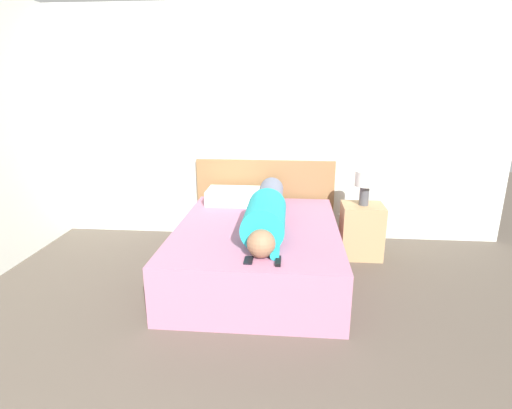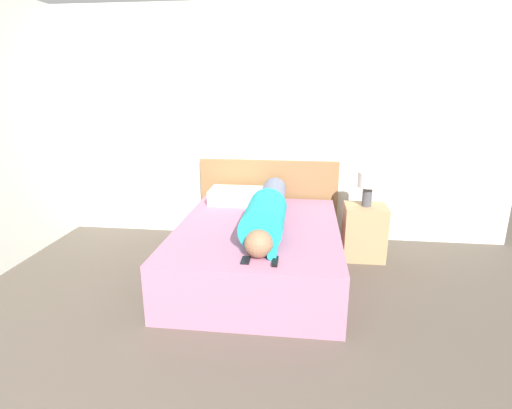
{
  "view_description": "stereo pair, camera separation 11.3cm",
  "coord_description": "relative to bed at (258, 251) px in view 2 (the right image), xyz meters",
  "views": [
    {
      "loc": [
        0.47,
        -0.59,
        1.75
      ],
      "look_at": [
        0.17,
        2.73,
        0.75
      ],
      "focal_mm": 28.0,
      "sensor_mm": 36.0,
      "label": 1
    },
    {
      "loc": [
        0.58,
        -0.58,
        1.75
      ],
      "look_at": [
        0.17,
        2.73,
        0.75
      ],
      "focal_mm": 28.0,
      "sensor_mm": 36.0,
      "label": 2
    }
  ],
  "objects": [
    {
      "name": "wall_back",
      "position": [
        -0.17,
        1.11,
        1.05
      ],
      "size": [
        5.75,
        0.06,
        2.6
      ],
      "color": "silver",
      "rests_on": "ground_plane"
    },
    {
      "name": "headboard",
      "position": [
        0.0,
        1.04,
        0.21
      ],
      "size": [
        1.6,
        0.04,
        0.92
      ],
      "color": "olive",
      "rests_on": "ground_plane"
    },
    {
      "name": "table_lamp",
      "position": [
        1.05,
        0.54,
        0.56
      ],
      "size": [
        0.21,
        0.21,
        0.35
      ],
      "color": "#4C4C51",
      "rests_on": "nightstand"
    },
    {
      "name": "cell_phone",
      "position": [
        -0.0,
        -0.77,
        0.25
      ],
      "size": [
        0.06,
        0.13,
        0.01
      ],
      "color": "black",
      "rests_on": "bed"
    },
    {
      "name": "bed",
      "position": [
        0.0,
        0.0,
        0.0
      ],
      "size": [
        1.48,
        1.91,
        0.5
      ],
      "color": "#B2708E",
      "rests_on": "ground_plane"
    },
    {
      "name": "pillow_near_headboard",
      "position": [
        -0.32,
        0.72,
        0.33
      ],
      "size": [
        0.57,
        0.37,
        0.16
      ],
      "color": "white",
      "rests_on": "bed"
    },
    {
      "name": "tv_remote",
      "position": [
        0.22,
        -0.78,
        0.26
      ],
      "size": [
        0.04,
        0.15,
        0.02
      ],
      "color": "black",
      "rests_on": "bed"
    },
    {
      "name": "nightstand",
      "position": [
        1.05,
        0.54,
        0.03
      ],
      "size": [
        0.42,
        0.36,
        0.56
      ],
      "color": "tan",
      "rests_on": "ground_plane"
    },
    {
      "name": "person_lying",
      "position": [
        0.09,
        -0.03,
        0.4
      ],
      "size": [
        0.35,
        1.69,
        0.35
      ],
      "color": "#936B4C",
      "rests_on": "bed"
    }
  ]
}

